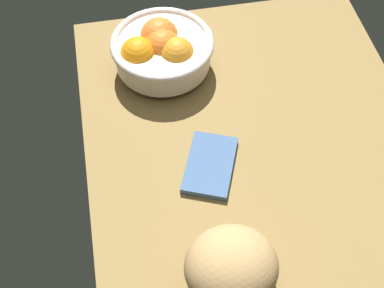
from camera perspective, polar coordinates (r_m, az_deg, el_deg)
The scene contains 4 objects.
ground_plane at distance 108.76cm, azimuth 6.61°, elevation -0.40°, with size 82.24×66.47×3.00cm, color olive.
fruit_bowl at distance 116.35cm, azimuth -3.24°, elevation 9.87°, with size 21.84×21.84×10.30cm.
bread_loaf at distance 88.31cm, azimuth 4.15°, elevation -12.75°, with size 15.15×14.19×10.87cm, color tan.
napkin_folded at distance 103.11cm, azimuth 1.90°, elevation -2.21°, with size 13.83×8.66×1.43cm, color #446490.
Camera 1 is at (59.37, -23.83, 86.46)cm, focal length 50.83 mm.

